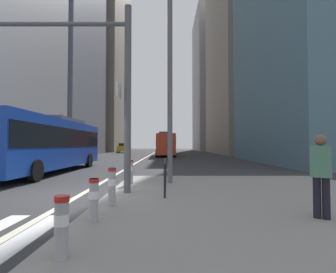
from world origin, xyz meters
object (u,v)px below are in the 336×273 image
Objects in this scene: city_bus_blue_oncoming at (49,142)px; car_oncoming_mid at (122,148)px; city_bus_red_receding at (165,143)px; bollard_right at (112,185)px; bollard_left at (93,198)px; bollard_back at (130,170)px; pedestrian_waiting at (321,171)px; city_bus_red_distant at (165,144)px; traffic_signal_gantry at (57,67)px; car_receding_near at (169,148)px; street_lamp_post at (170,55)px; bollard_front at (61,224)px.

city_bus_blue_oncoming is 2.81× the size of car_oncoming_mid.
city_bus_red_receding is 17.77m from car_oncoming_mid.
car_oncoming_mid reaches higher than bollard_right.
bollard_left is 0.90× the size of bollard_back.
pedestrian_waiting is at bearing -83.63° from city_bus_red_receding.
pedestrian_waiting is (4.54, -1.11, 0.44)m from bollard_right.
city_bus_red_receding and city_bus_red_distant have the same top height.
city_bus_blue_oncoming is 12.53× the size of bollard_back.
city_bus_blue_oncoming reaches higher than car_oncoming_mid.
city_bus_red_receding is 27.25m from bollard_back.
traffic_signal_gantry is at bearing -63.47° from city_bus_blue_oncoming.
city_bus_red_receding is 11.94m from car_receding_near.
bollard_right is (-1.47, -3.78, -4.61)m from street_lamp_post.
city_bus_red_distant is 56.04m from bollard_front.
bollard_back is at bearing -91.04° from city_bus_red_distant.
bollard_front is 1.62m from bollard_left.
city_bus_red_distant is at bearing 94.72° from car_receding_near.
city_bus_red_distant is at bearing 90.38° from city_bus_red_receding.
bollard_back is at bearing 134.78° from pedestrian_waiting.
bollard_back is at bearing -92.21° from city_bus_red_receding.
car_receding_near is (0.72, 11.89, -0.85)m from city_bus_red_receding.
car_oncoming_mid is (-8.89, 15.36, -0.85)m from city_bus_red_receding.
city_bus_red_distant is 10.52m from car_receding_near.
bollard_left is (5.61, -10.10, -1.21)m from city_bus_blue_oncoming.
bollard_front is (-1.02, -33.68, -1.22)m from city_bus_red_receding.
car_oncoming_mid reaches higher than bollard_back.
city_bus_red_receding is at bearing 88.27° from bollard_front.
bollard_back is (-1.05, -27.20, -1.17)m from city_bus_red_receding.
city_bus_blue_oncoming is 10.52m from bollard_right.
bollard_right is 1.00× the size of bollard_back.
street_lamp_post is at bearing 9.40° from bollard_back.
bollard_front is at bearing -91.73° from city_bus_red_receding.
city_bus_blue_oncoming is 2.88× the size of car_receding_near.
bollard_back is (-1.77, -39.09, -0.32)m from car_receding_near.
traffic_signal_gantry is at bearing -150.29° from street_lamp_post.
bollard_front is at bearing -90.89° from city_bus_red_distant.
city_bus_red_receding is 1.35× the size of street_lamp_post.
city_bus_red_distant is at bearing 89.09° from bollard_right.
bollard_back is (2.10, 1.82, -3.47)m from traffic_signal_gantry.
city_bus_red_distant is 54.32m from pedestrian_waiting.
bollard_left is (-1.06, -32.05, -1.21)m from city_bus_red_receding.
car_receding_near is at bearing -85.28° from city_bus_red_distant.
car_oncoming_mid is 4.47× the size of bollard_right.
city_bus_red_receding is 32.04m from pedestrian_waiting.
car_oncoming_mid is at bearing 120.06° from city_bus_red_receding.
traffic_signal_gantry is 5.09m from bollard_left.
car_receding_near is at bearing 93.71° from pedestrian_waiting.
bollard_back is at bearing -43.01° from city_bus_blue_oncoming.
bollard_left is (7.83, -47.41, -0.37)m from car_oncoming_mid.
car_receding_near is (7.39, 33.85, -0.85)m from city_bus_blue_oncoming.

